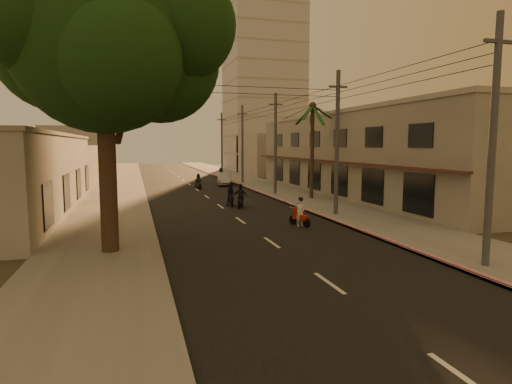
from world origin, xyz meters
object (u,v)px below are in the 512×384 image
scooter_mid_b (240,197)px  scooter_far_b (221,175)px  broadleaf_tree (113,43)px  palm_tree (313,111)px  scooter_mid_a (231,195)px  parked_car (224,179)px  scooter_red (300,213)px  scooter_far_a (198,182)px

scooter_mid_b → scooter_far_b: scooter_mid_b is taller
scooter_mid_b → broadleaf_tree: bearing=-103.0°
palm_tree → scooter_mid_a: 9.73m
scooter_mid_b → parked_car: (2.38, 16.98, -0.09)m
scooter_red → parked_car: size_ratio=0.37×
scooter_mid_a → parked_car: size_ratio=0.41×
scooter_far_b → broadleaf_tree: bearing=-88.6°
palm_tree → scooter_mid_b: bearing=-155.7°
palm_tree → scooter_mid_a: bearing=-165.8°
palm_tree → scooter_mid_a: palm_tree is taller
scooter_far_b → parked_car: scooter_far_b is taller
scooter_mid_a → scooter_mid_b: (0.39, -1.23, -0.02)m
broadleaf_tree → palm_tree: broadleaf_tree is taller
scooter_far_a → parked_car: scooter_far_a is taller
scooter_red → scooter_far_b: (1.45, 29.49, 0.06)m
broadleaf_tree → scooter_mid_b: broadleaf_tree is taller
scooter_far_a → scooter_mid_b: bearing=-100.0°
palm_tree → scooter_mid_a: size_ratio=4.48×
palm_tree → scooter_mid_b: size_ratio=4.72×
scooter_red → scooter_mid_a: bearing=82.8°
scooter_mid_b → parked_car: scooter_mid_b is taller
palm_tree → scooter_mid_b: 9.77m
scooter_mid_a → scooter_far_a: size_ratio=1.15×
palm_tree → scooter_far_a: (-7.72, 10.87, -6.43)m
broadleaf_tree → scooter_red: bearing=19.1°
broadleaf_tree → scooter_mid_b: bearing=54.0°
scooter_far_b → parked_car: (-0.58, -4.96, -0.09)m
scooter_mid_b → scooter_far_b: bearing=105.3°
scooter_red → scooter_mid_b: scooter_mid_b is taller
palm_tree → scooter_red: (-5.24, -10.60, -6.42)m
scooter_mid_a → scooter_mid_b: size_ratio=1.05×
broadleaf_tree → scooter_far_a: 26.81m
broadleaf_tree → scooter_mid_b: 15.41m
broadleaf_tree → scooter_mid_a: 16.10m
scooter_far_a → parked_car: (3.34, 3.06, -0.02)m
scooter_red → scooter_far_a: (-2.48, 21.47, -0.01)m
scooter_red → scooter_far_b: size_ratio=0.96×
scooter_mid_a → parked_car: bearing=86.9°
scooter_mid_b → palm_tree: bearing=47.3°
scooter_mid_a → parked_car: scooter_mid_a is taller
scooter_red → scooter_mid_b: bearing=81.9°
scooter_mid_b → scooter_far_b: size_ratio=1.01×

